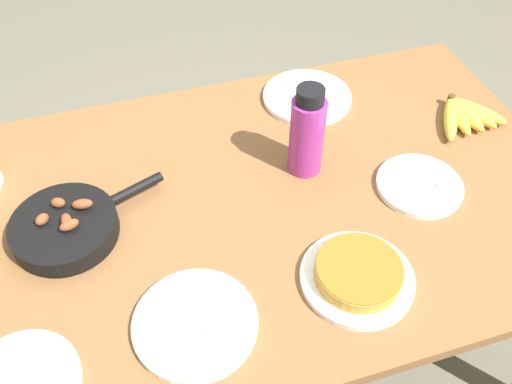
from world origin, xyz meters
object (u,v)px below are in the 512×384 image
Objects in this scene: empty_plate_far_right at (195,323)px; empty_plate_mid_edge at (307,97)px; empty_plate_far_left at (419,185)px; frittata_plate_center at (358,275)px; skillet at (67,227)px; water_bottle at (307,133)px; banana_bunch at (464,114)px.

empty_plate_mid_edge is at bearing 52.67° from empty_plate_far_right.
empty_plate_mid_edge is at bearing 108.60° from empty_plate_far_left.
frittata_plate_center is 0.36m from empty_plate_far_right.
water_bottle reaches higher than skillet.
frittata_plate_center is 0.34m from empty_plate_far_left.
frittata_plate_center is at bearing -92.21° from water_bottle.
banana_bunch reaches higher than empty_plate_mid_edge.
banana_bunch is 0.32m from empty_plate_far_left.
empty_plate_far_right is at bearing -154.70° from banana_bunch.
water_bottle is (-0.11, -0.27, 0.11)m from empty_plate_mid_edge.
empty_plate_far_right is (-0.36, -0.00, -0.01)m from frittata_plate_center.
empty_plate_far_left is at bearing -71.40° from empty_plate_mid_edge.
frittata_plate_center reaches higher than empty_plate_mid_edge.
skillet is at bearing -174.98° from banana_bunch.
banana_bunch is 0.66m from frittata_plate_center.
empty_plate_far_left is at bearing -31.66° from water_bottle.
skillet is 0.78m from empty_plate_mid_edge.
skillet is 0.39m from empty_plate_far_right.
water_bottle is at bearing 148.34° from empty_plate_far_left.
empty_plate_far_right is (-0.87, -0.41, -0.01)m from banana_bunch.
banana_bunch is 1.11m from skillet.
skillet is 0.67m from frittata_plate_center.
skillet is at bearing -175.29° from water_bottle.
skillet is 1.48× the size of frittata_plate_center.
empty_plate_far_left is 0.31m from water_bottle.
empty_plate_far_left is 0.66m from empty_plate_far_right.
empty_plate_mid_edge is (0.12, 0.63, -0.01)m from frittata_plate_center.
frittata_plate_center is at bearing -141.86° from empty_plate_far_left.
water_bottle reaches higher than empty_plate_far_right.
empty_plate_far_left is (0.85, -0.11, -0.02)m from skillet.
frittata_plate_center is 0.64m from empty_plate_mid_edge.
empty_plate_mid_edge is 1.05× the size of water_bottle.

